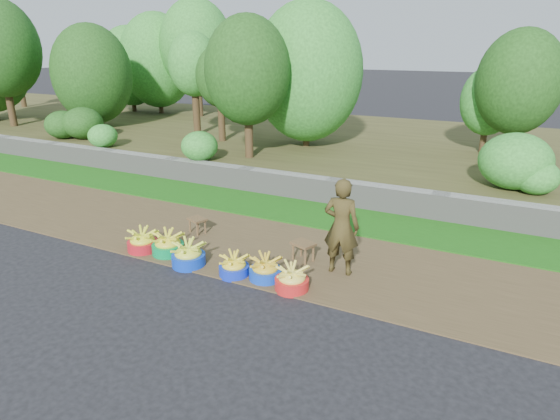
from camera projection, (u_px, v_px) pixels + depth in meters
The scene contains 15 objects.
ground_plane at pixel (236, 284), 6.87m from camera, with size 120.00×120.00×0.00m, color black.
dirt_shoulder at pixel (275, 251), 7.92m from camera, with size 80.00×2.50×0.02m, color brown.
grass_verge at pixel (319, 214), 9.60m from camera, with size 80.00×1.50×0.04m, color #1C6013.
retaining_wall at pixel (334, 192), 10.23m from camera, with size 80.00×0.35×0.55m, color gray.
earth_bank at pixel (390, 150), 14.37m from camera, with size 80.00×10.00×0.50m, color #484521.
vegetation at pixel (174, 66), 15.78m from camera, with size 34.10×8.58×4.54m.
basin_a at pixel (142, 242), 7.91m from camera, with size 0.51×0.51×0.38m.
basin_b at pixel (168, 245), 7.77m from camera, with size 0.53×0.53×0.39m.
basin_c at pixel (188, 255), 7.39m from camera, with size 0.53×0.53×0.40m.
basin_d at pixel (234, 266), 7.07m from camera, with size 0.46×0.46×0.34m.
basin_e at pixel (265, 270), 6.94m from camera, with size 0.49×0.49×0.37m.
basin_f at pixel (292, 279), 6.65m from camera, with size 0.49×0.49×0.37m.
stool_left at pixel (197, 221), 8.60m from camera, with size 0.39×0.35×0.29m.
stool_right at pixel (303, 246), 7.49m from camera, with size 0.42×0.37×0.31m.
vendor_woman at pixel (341, 227), 6.94m from camera, with size 0.54×0.36×1.49m, color black.
Camera 1 is at (3.32, -5.17, 3.33)m, focal length 30.00 mm.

